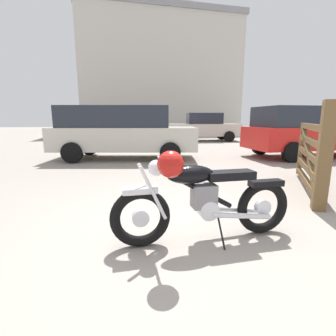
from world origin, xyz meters
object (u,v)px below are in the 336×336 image
object	(u,v)px
vintage_motorcycle	(202,198)
dark_sedan_left	(311,130)
pale_sedan_back	(204,127)
red_hatchback_near	(122,131)
timber_gate	(312,155)

from	to	relation	value
vintage_motorcycle	dark_sedan_left	distance (m)	7.77
vintage_motorcycle	pale_sedan_back	world-z (taller)	pale_sedan_back
vintage_motorcycle	pale_sedan_back	distance (m)	12.83
dark_sedan_left	pale_sedan_back	bearing A→B (deg)	101.65
red_hatchback_near	pale_sedan_back	distance (m)	7.86
vintage_motorcycle	red_hatchback_near	bearing A→B (deg)	-84.53
timber_gate	red_hatchback_near	distance (m)	5.74
red_hatchback_near	pale_sedan_back	world-z (taller)	red_hatchback_near
vintage_motorcycle	red_hatchback_near	xyz separation A→B (m)	(-0.98, 6.02, 0.45)
dark_sedan_left	pale_sedan_back	xyz separation A→B (m)	(-1.80, 6.88, -0.10)
dark_sedan_left	vintage_motorcycle	bearing A→B (deg)	-139.11
vintage_motorcycle	dark_sedan_left	bearing A→B (deg)	-139.90
red_hatchback_near	pale_sedan_back	bearing A→B (deg)	61.30
dark_sedan_left	red_hatchback_near	world-z (taller)	same
red_hatchback_near	pale_sedan_back	xyz separation A→B (m)	(4.77, 6.24, -0.10)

